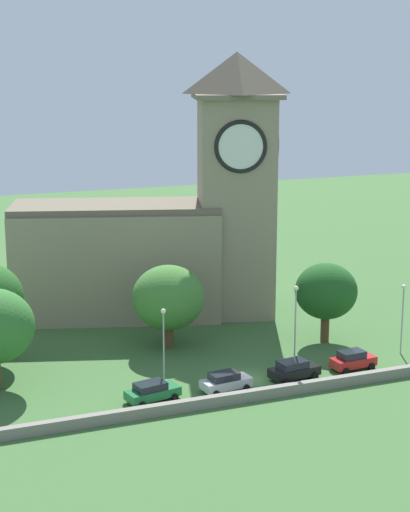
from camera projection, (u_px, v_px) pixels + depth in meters
ground_plane at (189, 331)px, 87.98m from camera, size 200.00×200.00×0.00m
church at (166, 228)px, 91.88m from camera, size 30.20×17.37×28.41m
quay_barrier at (271, 392)px, 70.39m from camera, size 56.52×0.70×0.91m
car_green at (152, 391)px, 69.60m from camera, size 4.78×2.86×1.63m
car_silver at (226, 381)px, 71.74m from camera, size 4.48×2.48×1.65m
car_black at (294, 370)px, 74.34m from camera, size 4.74×2.67×1.75m
car_red at (353, 360)px, 76.73m from camera, size 4.28×2.31×1.79m
streetlamp_west_mid at (164, 335)px, 71.97m from camera, size 0.44×0.44×6.95m
streetlamp_central at (296, 315)px, 75.68m from camera, size 0.44×0.44×7.91m
streetlamp_east_mid at (403, 308)px, 80.05m from camera, size 0.44×0.44×6.87m
tree_riverside_east at (168, 298)px, 81.84m from camera, size 7.02×7.02×8.22m
tree_churchyard at (326, 291)px, 83.41m from camera, size 6.18×6.18×8.03m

